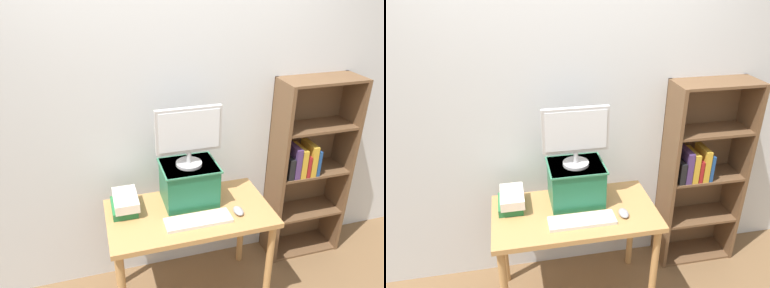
# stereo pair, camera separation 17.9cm
# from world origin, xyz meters

# --- Properties ---
(back_wall) EXTENTS (7.00, 0.08, 2.60)m
(back_wall) POSITION_xyz_m (0.00, 0.44, 1.30)
(back_wall) COLOR silver
(back_wall) RESTS_ON ground_plane
(desk) EXTENTS (1.11, 0.59, 0.77)m
(desk) POSITION_xyz_m (0.00, 0.00, 0.66)
(desk) COLOR #B7844C
(desk) RESTS_ON ground_plane
(bookshelf_unit) EXTENTS (0.63, 0.28, 1.54)m
(bookshelf_unit) POSITION_xyz_m (1.06, 0.28, 0.80)
(bookshelf_unit) COLOR brown
(bookshelf_unit) RESTS_ON ground_plane
(riser_box) EXTENTS (0.38, 0.31, 0.29)m
(riser_box) POSITION_xyz_m (0.03, 0.13, 0.92)
(riser_box) COLOR #1E6642
(riser_box) RESTS_ON desk
(computer_monitor) EXTENTS (0.44, 0.18, 0.41)m
(computer_monitor) POSITION_xyz_m (0.03, 0.13, 1.29)
(computer_monitor) COLOR #B7B7BA
(computer_monitor) RESTS_ON riser_box
(keyboard) EXTENTS (0.44, 0.14, 0.02)m
(keyboard) POSITION_xyz_m (0.02, -0.13, 0.79)
(keyboard) COLOR silver
(keyboard) RESTS_ON desk
(computer_mouse) EXTENTS (0.06, 0.10, 0.04)m
(computer_mouse) POSITION_xyz_m (0.31, -0.11, 0.79)
(computer_mouse) COLOR #99999E
(computer_mouse) RESTS_ON desk
(book_stack) EXTENTS (0.18, 0.26, 0.12)m
(book_stack) POSITION_xyz_m (-0.42, 0.13, 0.84)
(book_stack) COLOR #236B38
(book_stack) RESTS_ON desk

